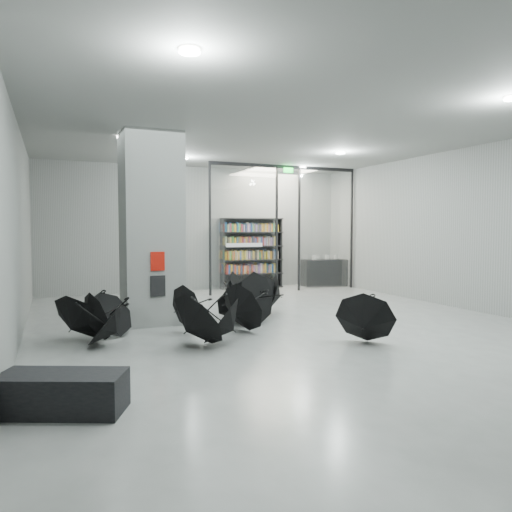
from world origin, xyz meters
name	(u,v)px	position (x,y,z in m)	size (l,w,h in m)	color
room	(301,185)	(0.00, 0.00, 2.84)	(14.00, 14.02, 4.01)	gray
column	(151,229)	(-2.50, 2.00, 2.00)	(1.20, 1.20, 4.00)	slate
fire_cabinet	(158,261)	(-2.50, 1.38, 1.35)	(0.28, 0.04, 0.38)	#A50A07
info_panel	(158,286)	(-2.50, 1.38, 0.85)	(0.30, 0.03, 0.42)	black
exit_sign	(288,170)	(2.40, 5.30, 3.82)	(0.30, 0.06, 0.15)	#0CE533
glass_partition	(285,223)	(2.39, 5.50, 2.18)	(5.06, 0.08, 4.00)	silver
bench	(61,393)	(-4.39, -2.73, 0.22)	(1.35, 0.58, 0.43)	black
bookshelf	(251,253)	(1.75, 6.75, 1.18)	(2.14, 0.43, 2.36)	black
shop_counter	(324,273)	(4.30, 6.24, 0.46)	(1.55, 0.62, 0.93)	black
umbrella_cluster	(214,316)	(-1.57, 0.62, 0.31)	(6.05, 4.76, 1.28)	black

